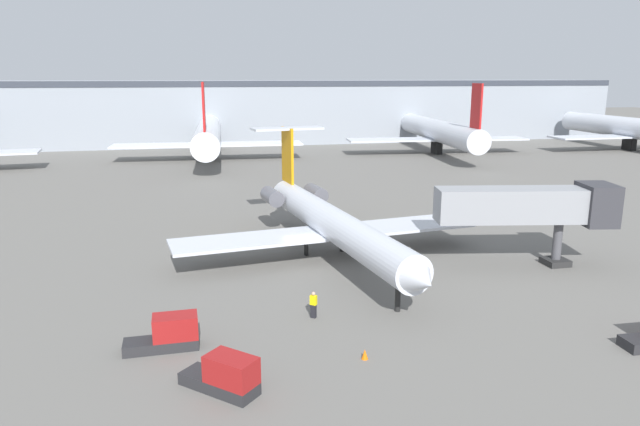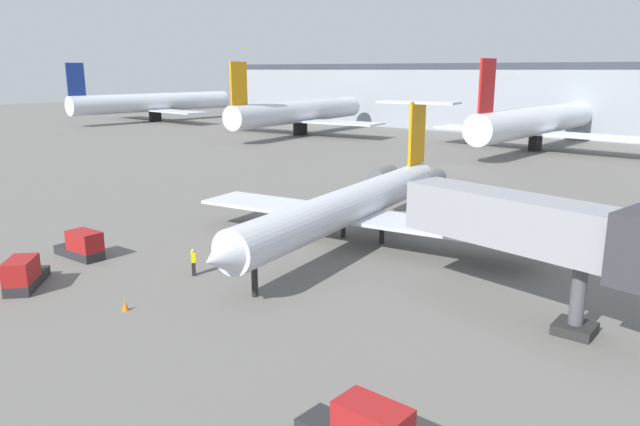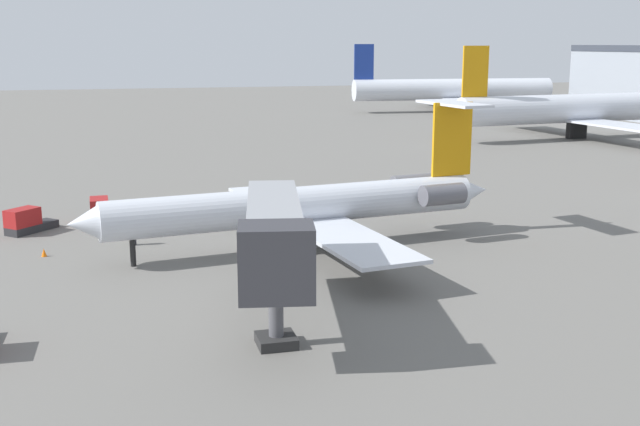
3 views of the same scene
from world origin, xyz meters
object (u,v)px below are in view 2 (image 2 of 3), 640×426
object	(u,v)px
parked_airliner_west_mid	(300,112)
ground_crew_marshaller	(193,262)
traffic_cone_near	(125,306)
parked_airliner_centre	(537,122)
jet_bridge	(547,230)
baggage_tug_lead	(82,246)
parked_airliner_west_end	(154,103)
regional_jet	(356,202)
baggage_tug_trailing	(24,275)

from	to	relation	value
parked_airliner_west_mid	ground_crew_marshaller	bearing A→B (deg)	-54.24
traffic_cone_near	parked_airliner_centre	distance (m)	77.23
jet_bridge	baggage_tug_lead	size ratio (longest dim) A/B	3.47
parked_airliner_west_end	parked_airliner_centre	distance (m)	91.26
parked_airliner_centre	regional_jet	bearing A→B (deg)	-82.61
regional_jet	traffic_cone_near	bearing A→B (deg)	-97.23
jet_bridge	ground_crew_marshaller	world-z (taller)	jet_bridge
ground_crew_marshaller	parked_airliner_centre	world-z (taller)	parked_airliner_centre
baggage_tug_lead	baggage_tug_trailing	world-z (taller)	same
traffic_cone_near	parked_airliner_centre	world-z (taller)	parked_airliner_centre
traffic_cone_near	parked_airliner_west_mid	xyz separation A→B (m)	(-48.77, 71.46, 4.11)
regional_jet	parked_airliner_west_end	world-z (taller)	parked_airliner_west_end
regional_jet	baggage_tug_lead	distance (m)	19.00
jet_bridge	parked_airliner_centre	bearing A→B (deg)	109.46
ground_crew_marshaller	baggage_tug_lead	bearing A→B (deg)	-164.57
baggage_tug_lead	parked_airliner_centre	distance (m)	73.66
traffic_cone_near	parked_airliner_west_mid	world-z (taller)	parked_airliner_west_mid
jet_bridge	parked_airliner_west_mid	xyz separation A→B (m)	(-66.26, 59.35, -0.39)
regional_jet	parked_airliner_centre	world-z (taller)	parked_airliner_centre
ground_crew_marshaller	traffic_cone_near	world-z (taller)	ground_crew_marshaller
regional_jet	parked_airliner_west_mid	world-z (taller)	parked_airliner_west_mid
jet_bridge	baggage_tug_lead	distance (m)	29.14
traffic_cone_near	baggage_tug_lead	bearing A→B (deg)	160.82
baggage_tug_trailing	parked_airliner_west_end	size ratio (longest dim) A/B	0.09
regional_jet	parked_airliner_centre	bearing A→B (deg)	97.39
parked_airliner_west_end	parked_airliner_centre	size ratio (longest dim) A/B	1.07
ground_crew_marshaller	parked_airliner_centre	distance (m)	71.26
parked_airliner_centre	baggage_tug_lead	bearing A→B (deg)	-93.63
parked_airliner_west_mid	regional_jet	bearing A→B (deg)	-46.45
parked_airliner_west_end	parked_airliner_west_mid	bearing A→B (deg)	-2.10
parked_airliner_west_end	parked_airliner_centre	bearing A→B (deg)	2.33
baggage_tug_trailing	jet_bridge	bearing A→B (deg)	29.11
regional_jet	traffic_cone_near	world-z (taller)	regional_jet
regional_jet	baggage_tug_trailing	xyz separation A→B (m)	(-9.60, -19.50, -2.28)
jet_bridge	baggage_tug_trailing	distance (m)	28.69
regional_jet	baggage_tug_trailing	distance (m)	21.85
ground_crew_marshaller	jet_bridge	bearing A→B (deg)	18.17
traffic_cone_near	parked_airliner_west_end	distance (m)	121.28
jet_bridge	ground_crew_marshaller	bearing A→B (deg)	-161.83
ground_crew_marshaller	parked_airliner_west_mid	world-z (taller)	parked_airliner_west_mid
baggage_tug_trailing	traffic_cone_near	bearing A→B (deg)	13.21
ground_crew_marshaller	baggage_tug_trailing	size ratio (longest dim) A/B	0.44
regional_jet	parked_airliner_west_end	xyz separation A→B (m)	(-98.85, 55.44, 1.36)
parked_airliner_west_end	parked_airliner_west_mid	distance (m)	47.86
regional_jet	baggage_tug_trailing	world-z (taller)	regional_jet
regional_jet	traffic_cone_near	distance (m)	18.14
ground_crew_marshaller	parked_airliner_centre	xyz separation A→B (m)	(-3.89, 71.07, 3.61)
regional_jet	jet_bridge	distance (m)	16.34
baggage_tug_lead	parked_airliner_west_mid	size ratio (longest dim) A/B	0.10
parked_airliner_west_mid	baggage_tug_lead	bearing A→B (deg)	-60.34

